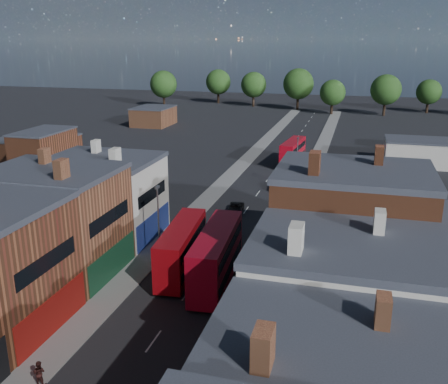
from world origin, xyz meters
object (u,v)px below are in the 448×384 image
Objects in this scene: bus_0 at (182,248)px; ped_1 at (39,373)px; car_2 at (236,208)px; car_3 at (276,186)px; bus_2 at (293,152)px; bus_1 at (217,256)px.

ped_1 is (-3.34, -18.69, -1.62)m from bus_0.
ped_1 reaches higher than car_2.
car_2 is 1.13× the size of car_3.
bus_2 is 28.62m from car_2.
bus_1 reaches higher than car_3.
bus_1 is 3.32× the size of car_3.
ped_1 is at bearing -91.07° from bus_2.
bus_1 is 32.36m from car_3.
bus_2 reaches higher than car_3.
car_2 is at bearing -102.47° from ped_1.
car_3 is at bearing -85.51° from bus_2.
bus_0 is 4.20m from bus_1.
bus_1 is 1.15× the size of bus_2.
bus_0 reaches higher than car_2.
car_2 reaches higher than car_3.
car_2 is (0.76, 18.96, -2.04)m from bus_0.
bus_2 is 2.56× the size of car_2.
bus_1 is at bearing -119.12° from ped_1.
bus_0 is at bearing -97.91° from car_2.
bus_2 is at bearing 85.50° from bus_1.
car_2 is at bearing -91.83° from bus_2.
car_3 is at bearing 85.81° from bus_1.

